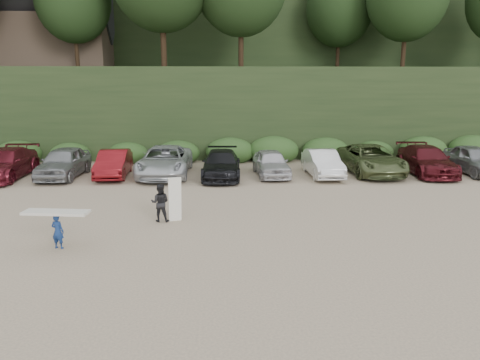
{
  "coord_description": "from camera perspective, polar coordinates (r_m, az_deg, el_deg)",
  "views": [
    {
      "loc": [
        0.29,
        -15.25,
        5.31
      ],
      "look_at": [
        1.24,
        3.0,
        1.3
      ],
      "focal_mm": 35.0,
      "sensor_mm": 36.0,
      "label": 1
    }
  ],
  "objects": [
    {
      "name": "ground",
      "position": [
        16.15,
        -3.87,
        -6.85
      ],
      "size": [
        120.0,
        120.0,
        0.0
      ],
      "primitive_type": "plane",
      "color": "tan",
      "rests_on": "ground"
    },
    {
      "name": "hillside_backdrop",
      "position": [
        51.52,
        -3.79,
        18.94
      ],
      "size": [
        90.0,
        41.5,
        28.0
      ],
      "color": "black",
      "rests_on": "ground"
    },
    {
      "name": "parked_cars",
      "position": [
        25.73,
        -6.09,
        2.16
      ],
      "size": [
        39.7,
        6.58,
        1.64
      ],
      "color": "#BCBDC2",
      "rests_on": "ground"
    },
    {
      "name": "child_surfer",
      "position": [
        15.83,
        -21.42,
        -4.91
      ],
      "size": [
        2.11,
        0.84,
        1.23
      ],
      "color": "navy",
      "rests_on": "ground"
    },
    {
      "name": "adult_surfer",
      "position": [
        17.78,
        -9.54,
        -2.7
      ],
      "size": [
        1.19,
        0.61,
        1.71
      ],
      "color": "black",
      "rests_on": "ground"
    }
  ]
}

